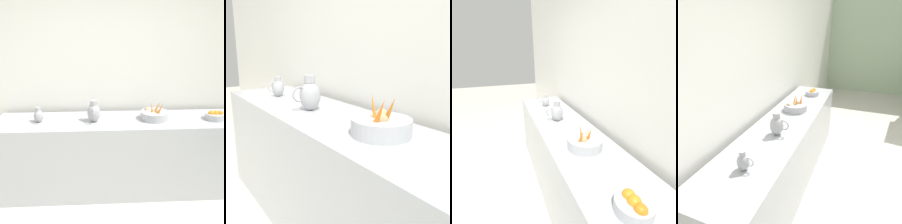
% 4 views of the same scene
% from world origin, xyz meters
% --- Properties ---
extents(prep_counter, '(0.64, 2.99, 0.93)m').
position_xyz_m(prep_counter, '(-1.52, 0.10, 0.47)').
color(prep_counter, '#ADAFB5').
rests_on(prep_counter, ground_plane).
extents(vegetable_colander, '(0.32, 0.32, 0.23)m').
position_xyz_m(vegetable_colander, '(-1.52, 0.44, 0.98)').
color(vegetable_colander, '#ADAFB5').
rests_on(vegetable_colander, prep_counter).
extents(metal_pitcher_tall, '(0.21, 0.15, 0.25)m').
position_xyz_m(metal_pitcher_tall, '(-1.48, -0.27, 1.05)').
color(metal_pitcher_tall, '#A3A3A8').
rests_on(metal_pitcher_tall, prep_counter).
extents(metal_pitcher_short, '(0.15, 0.11, 0.18)m').
position_xyz_m(metal_pitcher_short, '(-1.50, -0.89, 1.01)').
color(metal_pitcher_short, '#A3A3A8').
rests_on(metal_pitcher_short, prep_counter).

